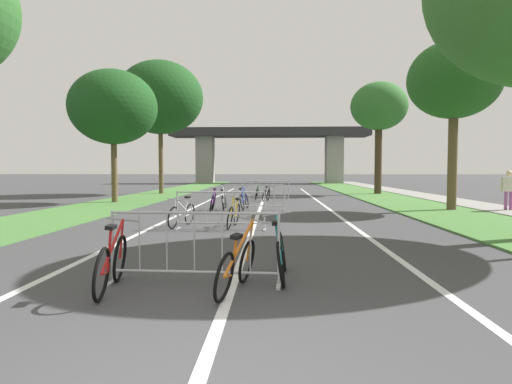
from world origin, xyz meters
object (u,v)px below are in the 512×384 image
at_px(crowd_barrier_second, 221,211).
at_px(crowd_barrier_fourth, 266,191).
at_px(crowd_barrier_nearest, 194,248).
at_px(pedestrian_pushing_bike, 509,187).
at_px(tree_left_pine_far, 113,107).
at_px(bicycle_purple_0, 213,202).
at_px(bicycle_black_7, 266,195).
at_px(bicycle_silver_6, 224,201).
at_px(bicycle_green_3, 257,193).
at_px(bicycle_teal_4, 281,254).
at_px(bicycle_orange_9, 237,266).
at_px(crowd_barrier_third, 255,197).
at_px(tree_right_cypress_far, 454,81).
at_px(tree_left_oak_near, 160,98).
at_px(bicycle_white_1, 182,214).
at_px(bicycle_yellow_5, 234,215).
at_px(bicycle_red_8, 112,263).
at_px(bicycle_blue_2, 244,200).
at_px(tree_right_oak_mid, 379,107).

bearing_deg(crowd_barrier_second, crowd_barrier_fourth, 84.76).
bearing_deg(crowd_barrier_nearest, pedestrian_pushing_bike, 47.31).
relative_size(tree_left_pine_far, bicycle_purple_0, 3.90).
relative_size(crowd_barrier_second, bicycle_black_7, 1.59).
relative_size(bicycle_silver_6, bicycle_black_7, 1.00).
relative_size(tree_left_pine_far, bicycle_black_7, 4.16).
xyz_separation_m(bicycle_green_3, bicycle_teal_4, (1.04, -17.22, -0.02)).
bearing_deg(bicycle_orange_9, crowd_barrier_second, 112.13).
bearing_deg(bicycle_silver_6, bicycle_orange_9, -83.89).
height_order(crowd_barrier_third, bicycle_black_7, crowd_barrier_third).
bearing_deg(tree_right_cypress_far, tree_left_oak_near, 142.84).
xyz_separation_m(crowd_barrier_second, bicycle_green_3, (0.53, 11.90, -0.14)).
distance_m(tree_left_pine_far, pedestrian_pushing_bike, 17.74).
bearing_deg(bicycle_white_1, bicycle_yellow_5, -169.82).
relative_size(tree_left_oak_near, crowd_barrier_third, 3.54).
distance_m(crowd_barrier_second, bicycle_green_3, 11.91).
bearing_deg(tree_left_oak_near, bicycle_white_1, -73.30).
relative_size(tree_left_pine_far, pedestrian_pushing_bike, 4.03).
bearing_deg(tree_left_oak_near, bicycle_teal_4, -70.98).
bearing_deg(bicycle_silver_6, tree_left_pine_far, 150.98).
xyz_separation_m(tree_left_oak_near, bicycle_white_1, (4.91, -16.36, -6.05)).
xyz_separation_m(crowd_barrier_third, bicycle_silver_6, (-1.30, 0.49, -0.17)).
height_order(tree_left_pine_far, pedestrian_pushing_bike, tree_left_pine_far).
bearing_deg(bicycle_red_8, bicycle_green_3, 78.91).
distance_m(bicycle_white_1, bicycle_teal_4, 6.51).
distance_m(crowd_barrier_second, bicycle_orange_9, 6.15).
bearing_deg(crowd_barrier_second, bicycle_teal_4, -73.50).
xyz_separation_m(crowd_barrier_nearest, bicycle_green_3, (0.20, 17.58, -0.14)).
bearing_deg(tree_left_pine_far, bicycle_silver_6, -27.70).
xyz_separation_m(bicycle_white_1, bicycle_yellow_5, (1.51, -0.10, 0.01)).
xyz_separation_m(tree_left_oak_near, bicycle_silver_6, (5.47, -10.77, -6.05)).
relative_size(crowd_barrier_nearest, bicycle_blue_2, 1.47).
distance_m(bicycle_silver_6, bicycle_red_8, 12.23).
xyz_separation_m(crowd_barrier_fourth, bicycle_white_1, (-2.23, -10.78, -0.17)).
xyz_separation_m(tree_left_pine_far, crowd_barrier_nearest, (6.70, -14.86, -4.15)).
bearing_deg(bicycle_green_3, bicycle_blue_2, 88.26).
height_order(crowd_barrier_nearest, bicycle_orange_9, crowd_barrier_nearest).
relative_size(crowd_barrier_fourth, bicycle_black_7, 1.60).
bearing_deg(tree_left_pine_far, pedestrian_pushing_bike, -12.49).
bearing_deg(crowd_barrier_second, bicycle_black_7, 84.36).
bearing_deg(bicycle_orange_9, bicycle_blue_2, 106.55).
distance_m(bicycle_purple_0, pedestrian_pushing_bike, 11.53).
distance_m(crowd_barrier_third, bicycle_orange_9, 11.75).
distance_m(tree_right_oak_mid, bicycle_green_3, 10.90).
distance_m(crowd_barrier_nearest, bicycle_red_8, 1.13).
distance_m(crowd_barrier_fourth, bicycle_green_3, 0.76).
bearing_deg(pedestrian_pushing_bike, bicycle_orange_9, -113.85).
bearing_deg(bicycle_white_1, crowd_barrier_third, -96.23).
height_order(tree_right_oak_mid, crowd_barrier_third, tree_right_oak_mid).
bearing_deg(bicycle_green_3, tree_left_oak_near, -35.96).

